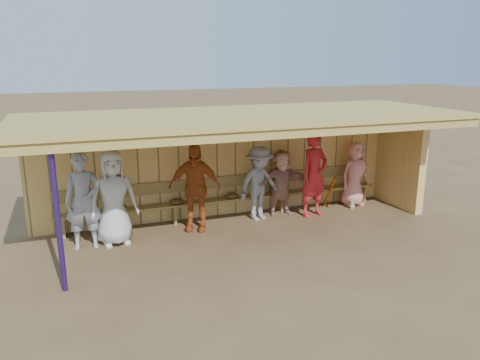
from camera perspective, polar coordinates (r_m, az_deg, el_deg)
name	(u,v)px	position (r m, az deg, el deg)	size (l,w,h in m)	color
ground	(246,232)	(9.94, 0.70, -6.35)	(90.00, 90.00, 0.00)	brown
player_a	(84,201)	(9.33, -18.53, -2.44)	(0.69, 0.45, 1.88)	#919199
player_b	(113,198)	(9.36, -15.17, -2.14)	(0.92, 0.60, 1.88)	beige
player_d	(195,187)	(9.84, -5.56, -0.89)	(1.10, 0.46, 1.87)	#B34E1C
player_e	(259,184)	(10.45, 2.38, -0.43)	(1.09, 0.63, 1.69)	gray
player_f	(281,182)	(10.86, 5.06, -0.30)	(1.43, 0.45, 1.54)	tan
player_g	(314,175)	(10.80, 9.05, 0.67)	(0.72, 0.47, 1.97)	red
player_h	(355,174)	(11.82, 13.82, 0.71)	(0.78, 0.51, 1.60)	#E28A7F
dugout_structure	(251,146)	(10.23, 1.39, 4.14)	(8.80, 3.20, 2.50)	#E5B462
bench	(229,194)	(10.76, -1.41, -1.72)	(7.60, 0.34, 0.93)	#9D7E43
dugout_equipment	(212,199)	(10.53, -3.49, -2.34)	(5.98, 0.62, 0.80)	#C36817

